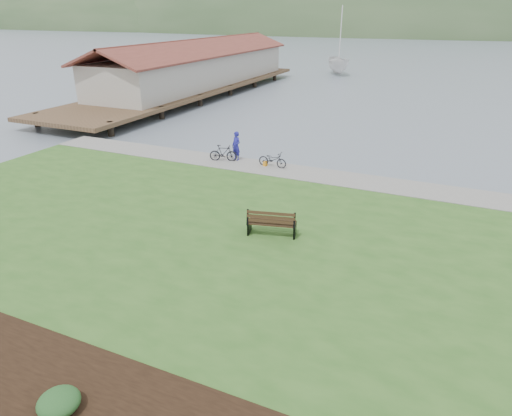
{
  "coord_description": "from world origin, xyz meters",
  "views": [
    {
      "loc": [
        5.42,
        -14.1,
        8.02
      ],
      "look_at": [
        -0.95,
        -0.01,
        1.3
      ],
      "focal_mm": 32.0,
      "sensor_mm": 36.0,
      "label": 1
    }
  ],
  "objects_px": {
    "park_bench": "(272,222)",
    "bicycle_a": "(273,160)",
    "person": "(236,144)",
    "sailboat": "(338,75)"
  },
  "relations": [
    {
      "from": "park_bench",
      "to": "bicycle_a",
      "type": "height_order",
      "value": "park_bench"
    },
    {
      "from": "person",
      "to": "bicycle_a",
      "type": "xyz_separation_m",
      "value": [
        2.28,
        -0.3,
        -0.53
      ]
    },
    {
      "from": "park_bench",
      "to": "sailboat",
      "type": "bearing_deg",
      "value": 88.5
    },
    {
      "from": "sailboat",
      "to": "park_bench",
      "type": "bearing_deg",
      "value": -104.89
    },
    {
      "from": "bicycle_a",
      "to": "person",
      "type": "bearing_deg",
      "value": 85.32
    },
    {
      "from": "person",
      "to": "sailboat",
      "type": "bearing_deg",
      "value": 120.23
    },
    {
      "from": "bicycle_a",
      "to": "sailboat",
      "type": "bearing_deg",
      "value": 13.09
    },
    {
      "from": "bicycle_a",
      "to": "sailboat",
      "type": "relative_size",
      "value": 0.06
    },
    {
      "from": "person",
      "to": "sailboat",
      "type": "relative_size",
      "value": 0.07
    },
    {
      "from": "sailboat",
      "to": "bicycle_a",
      "type": "bearing_deg",
      "value": -106.79
    }
  ]
}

